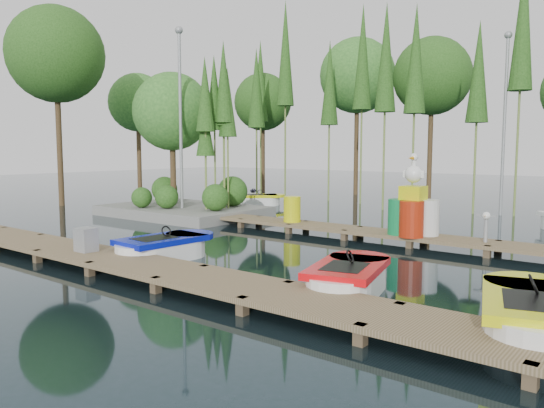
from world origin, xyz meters
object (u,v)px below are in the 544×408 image
Objects in this scene: island at (182,136)px; boat_blue at (164,249)px; utility_cabinet at (86,240)px; drum_cluster at (413,212)px; yellow_barrel at (292,209)px; boat_yellow_far at (258,200)px; boat_red at (348,279)px.

boat_blue is (6.24, -6.35, -2.93)m from island.
island is at bearing 123.78° from utility_cabinet.
island is 9.37m from boat_blue.
drum_cluster reaches higher than utility_cabinet.
yellow_barrel is at bearing 95.82° from boat_blue.
boat_yellow_far reaches higher than utility_cabinet.
boat_red is at bearing -46.03° from yellow_barrel.
boat_yellow_far is 4.52× the size of utility_cabinet.
drum_cluster is at bearing -5.29° from island.
boat_yellow_far is at bearing 112.23° from utility_cabinet.
boat_blue is at bearing -126.73° from drum_cluster.
yellow_barrel is (-0.18, 5.56, 0.46)m from boat_blue.
drum_cluster is at bearing -50.88° from boat_yellow_far.
yellow_barrel reaches higher than boat_red.
boat_red is at bearing -28.78° from island.
island reaches higher than utility_cabinet.
boat_yellow_far is at bearing 88.55° from island.
utility_cabinet is at bearing -89.68° from boat_yellow_far.
boat_yellow_far is 1.11× the size of drum_cluster.
boat_blue is 1.80m from utility_cabinet.
utility_cabinet is 8.52m from drum_cluster.
utility_cabinet is at bearing -96.95° from yellow_barrel.
yellow_barrel is (0.85, 7.00, 0.14)m from utility_cabinet.
boat_blue is at bearing 167.52° from boat_red.
boat_red is 5.10× the size of utility_cabinet.
boat_yellow_far is at bearing 137.44° from yellow_barrel.
boat_yellow_far is (0.12, 4.67, -2.93)m from island.
boat_yellow_far is at bearing 123.05° from boat_blue.
boat_red is 6.28m from utility_cabinet.
drum_cluster is (10.15, -5.62, 0.71)m from boat_yellow_far.
boat_red is at bearing -66.15° from boat_yellow_far.
utility_cabinet reaches higher than boat_red.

